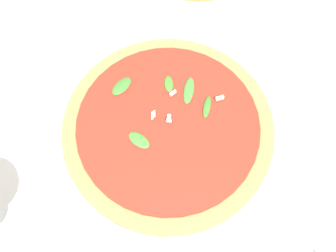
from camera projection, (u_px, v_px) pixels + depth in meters
ground_plane at (157, 164)px, 0.58m from camera, size 6.00×6.00×0.00m
pizza_arugula_main at (168, 129)px, 0.59m from camera, size 0.33×0.33×0.05m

